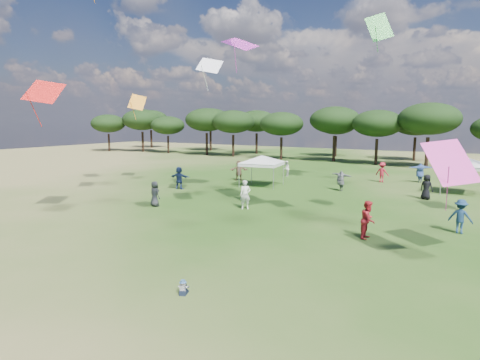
# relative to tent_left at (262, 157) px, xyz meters

# --- Properties ---
(ground) EXTENTS (140.00, 140.00, 0.00)m
(ground) POSITION_rel_tent_left_xyz_m (7.18, -22.54, -2.48)
(ground) COLOR #2C4F17
(ground) RESTS_ON ground
(tree_line) EXTENTS (108.78, 17.63, 7.77)m
(tree_line) POSITION_rel_tent_left_xyz_m (9.57, 24.87, 2.95)
(tree_line) COLOR black
(tree_line) RESTS_ON ground
(tent_left) EXTENTS (6.27, 6.27, 2.90)m
(tent_left) POSITION_rel_tent_left_xyz_m (0.00, 0.00, 0.00)
(tent_left) COLOR gray
(tent_left) RESTS_ON ground
(tent_right) EXTENTS (6.13, 6.13, 3.09)m
(tent_right) POSITION_rel_tent_left_xyz_m (14.84, 4.48, 0.19)
(tent_right) COLOR gray
(tent_right) RESTS_ON ground
(toddler) EXTENTS (0.37, 0.40, 0.50)m
(toddler) POSITION_rel_tent_left_xyz_m (7.83, -20.29, -2.26)
(toddler) COLOR black
(toddler) RESTS_ON ground
(festival_crowd) EXTENTS (29.06, 21.15, 1.86)m
(festival_crowd) POSITION_rel_tent_left_xyz_m (7.12, -0.27, -1.61)
(festival_crowd) COLOR white
(festival_crowd) RESTS_ON ground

